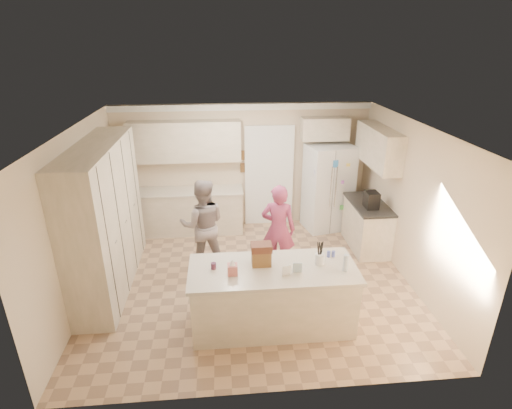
{
  "coord_description": "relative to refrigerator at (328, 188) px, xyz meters",
  "views": [
    {
      "loc": [
        -0.45,
        -5.69,
        3.81
      ],
      "look_at": [
        0.1,
        0.35,
        1.25
      ],
      "focal_mm": 28.0,
      "sensor_mm": 36.0,
      "label": 1
    }
  ],
  "objects": [
    {
      "name": "island_top",
      "position": [
        -1.55,
        -3.04,
        0.0
      ],
      "size": [
        2.28,
        0.96,
        0.05
      ],
      "primitive_type": "cube",
      "color": "beige",
      "rests_on": "island_base"
    },
    {
      "name": "wall_frame_upper",
      "position": [
        -1.73,
        0.33,
        0.65
      ],
      "size": [
        0.15,
        0.02,
        0.2
      ],
      "primitive_type": "cube",
      "color": "brown",
      "rests_on": "wall_back"
    },
    {
      "name": "wall_frame_lower",
      "position": [
        -1.73,
        0.33,
        0.38
      ],
      "size": [
        0.15,
        0.02,
        0.2
      ],
      "primitive_type": "cube",
      "color": "brown",
      "rests_on": "wall_back"
    },
    {
      "name": "wall_front",
      "position": [
        -1.75,
        -4.25,
        0.4
      ],
      "size": [
        5.2,
        0.02,
        2.6
      ],
      "primitive_type": "cube",
      "color": "beige",
      "rests_on": "ground"
    },
    {
      "name": "water_bottle",
      "position": [
        -0.6,
        -3.19,
        0.14
      ],
      "size": [
        0.07,
        0.07,
        0.24
      ],
      "primitive_type": "cylinder",
      "color": "silver",
      "rests_on": "island_top"
    },
    {
      "name": "shaker_salt",
      "position": [
        -0.73,
        -2.82,
        0.07
      ],
      "size": [
        0.05,
        0.05,
        0.09
      ],
      "primitive_type": "cylinder",
      "color": "#444E99",
      "rests_on": "island_top"
    },
    {
      "name": "utensil_crock",
      "position": [
        -0.9,
        -2.99,
        0.1
      ],
      "size": [
        0.13,
        0.13,
        0.15
      ],
      "primitive_type": "cylinder",
      "color": "white",
      "rests_on": "island_top"
    },
    {
      "name": "fridge_magnets",
      "position": [
        0.0,
        -0.36,
        0.0
      ],
      "size": [
        0.76,
        0.02,
        1.44
      ],
      "primitive_type": null,
      "color": "tan",
      "rests_on": "refrigerator"
    },
    {
      "name": "fridge_seam",
      "position": [
        0.0,
        -0.35,
        0.0
      ],
      "size": [
        0.02,
        0.02,
        1.78
      ],
      "primitive_type": "cube",
      "color": "gray",
      "rests_on": "refrigerator"
    },
    {
      "name": "island_base",
      "position": [
        -1.55,
        -3.04,
        -0.46
      ],
      "size": [
        2.2,
        0.9,
        0.88
      ],
      "primitive_type": "cube",
      "color": "beige",
      "rests_on": "floor"
    },
    {
      "name": "back_countertop",
      "position": [
        -2.9,
        0.05,
        0.0
      ],
      "size": [
        2.24,
        0.63,
        0.04
      ],
      "primitive_type": "cube",
      "color": "beige",
      "rests_on": "back_base_cab"
    },
    {
      "name": "right_countertop",
      "position": [
        0.54,
        -0.94,
        0.0
      ],
      "size": [
        0.63,
        1.24,
        0.04
      ],
      "primitive_type": "cube",
      "color": "#2D2B28",
      "rests_on": "right_base_cab"
    },
    {
      "name": "back_upper_cab",
      "position": [
        -2.9,
        0.19,
        1.0
      ],
      "size": [
        2.2,
        0.35,
        0.8
      ],
      "primitive_type": "cube",
      "color": "beige",
      "rests_on": "wall_back"
    },
    {
      "name": "teen_boy",
      "position": [
        -2.55,
        -1.39,
        -0.08
      ],
      "size": [
        0.81,
        0.64,
        1.64
      ],
      "primitive_type": "imported",
      "rotation": [
        0.0,
        0.0,
        3.17
      ],
      "color": "gray",
      "rests_on": "floor"
    },
    {
      "name": "right_upper_cab",
      "position": [
        0.67,
        -0.74,
        1.05
      ],
      "size": [
        0.35,
        1.5,
        0.7
      ],
      "primitive_type": "cube",
      "color": "beige",
      "rests_on": "wall_right"
    },
    {
      "name": "fridge_handle_l",
      "position": [
        -0.05,
        -0.37,
        0.15
      ],
      "size": [
        0.02,
        0.02,
        0.85
      ],
      "primitive_type": "cylinder",
      "color": "silver",
      "rests_on": "refrigerator"
    },
    {
      "name": "floor",
      "position": [
        -1.75,
        -1.94,
        -0.91
      ],
      "size": [
        5.2,
        4.6,
        0.02
      ],
      "primitive_type": "cube",
      "color": "tan",
      "rests_on": "ground"
    },
    {
      "name": "over_fridge_cab",
      "position": [
        -0.1,
        0.19,
        1.2
      ],
      "size": [
        0.95,
        0.35,
        0.45
      ],
      "primitive_type": "cube",
      "color": "beige",
      "rests_on": "wall_back"
    },
    {
      "name": "tissue_box",
      "position": [
        -2.1,
        -3.14,
        0.1
      ],
      "size": [
        0.13,
        0.13,
        0.14
      ],
      "primitive_type": "cube",
      "color": "#C4675E",
      "rests_on": "island_top"
    },
    {
      "name": "back_base_cab",
      "position": [
        -2.9,
        0.06,
        -0.46
      ],
      "size": [
        2.2,
        0.6,
        0.88
      ],
      "primitive_type": "cube",
      "color": "beige",
      "rests_on": "floor"
    },
    {
      "name": "greeting_card_a",
      "position": [
        -1.4,
        -3.24,
        0.11
      ],
      "size": [
        0.12,
        0.06,
        0.16
      ],
      "primitive_type": "cube",
      "rotation": [
        0.15,
        0.0,
        0.2
      ],
      "color": "white",
      "rests_on": "island_top"
    },
    {
      "name": "tissue_plume",
      "position": [
        -2.1,
        -3.14,
        0.2
      ],
      "size": [
        0.08,
        0.08,
        0.08
      ],
      "primitive_type": "cone",
      "color": "white",
      "rests_on": "tissue_box"
    },
    {
      "name": "shaker_pepper",
      "position": [
        -0.66,
        -2.82,
        0.07
      ],
      "size": [
        0.05,
        0.05,
        0.09
      ],
      "primitive_type": "cylinder",
      "color": "#444E99",
      "rests_on": "island_top"
    },
    {
      "name": "doorway_casing",
      "position": [
        -1.2,
        0.31,
        0.15
      ],
      "size": [
        1.02,
        0.03,
        2.22
      ],
      "primitive_type": "cube",
      "color": "white",
      "rests_on": "floor"
    },
    {
      "name": "refrigerator",
      "position": [
        0.0,
        0.0,
        0.0
      ],
      "size": [
        1.02,
        0.87,
        1.8
      ],
      "primitive_type": "cube",
      "rotation": [
        0.0,
        0.0,
        0.21
      ],
      "color": "white",
      "rests_on": "floor"
    },
    {
      "name": "right_base_cab",
      "position": [
        0.55,
        -0.94,
        -0.46
      ],
      "size": [
        0.6,
        1.2,
        0.88
      ],
      "primitive_type": "cube",
      "color": "beige",
      "rests_on": "floor"
    },
    {
      "name": "dollhouse_body",
      "position": [
        -1.7,
        -2.94,
        0.14
      ],
      "size": [
        0.26,
        0.18,
        0.22
      ],
      "primitive_type": "cube",
      "color": "brown",
      "rests_on": "island_top"
    },
    {
      "name": "fridge_handle_r",
      "position": [
        0.05,
        -0.37,
        0.15
      ],
      "size": [
        0.02,
        0.02,
        0.85
      ],
      "primitive_type": "cylinder",
      "color": "silver",
      "rests_on": "refrigerator"
    },
    {
      "name": "wall_back",
      "position": [
        -1.75,
        0.37,
        0.4
      ],
      "size": [
        5.2,
        0.02,
        2.6
      ],
      "primitive_type": "cube",
      "color": "beige",
      "rests_on": "ground"
    },
    {
      "name": "crown_back",
      "position": [
        -1.75,
        0.32,
        1.63
      ],
      "size": [
        5.2,
        0.08,
        0.12
      ],
      "primitive_type": "cube",
      "color": "white",
      "rests_on": "wall_back"
    },
    {
      "name": "doorway_opening",
      "position": [
        -1.2,
        0.34,
        0.15
      ],
      "size": [
        0.9,
        0.06,
        2.1
      ],
      "primitive_type": "cube",
      "color": "black",
      "rests_on": "floor"
    },
    {
      "name": "fridge_dispenser",
      "position": [
        -0.22,
        -0.37,
        0.25
      ],
      "size": [
        0.22,
        0.03,
        0.35
      ],
      "primitive_type": "cube",
      "color": "black",
      "rests_on": "refrigerator"
    },
    {
      "name": "jam_jar",
      "position": [
        -2.35,
        -2.99,
        0.07
      ],
      "size": [
        0.07,
        0.07,
        0.09
      ],
      "primitive_type": "cylinder",
      "color": "#59263F",
      "rests_on": "island_top"
    },
    {
      "name": "greeting_card_b",
      "position": [
        -1.25,
        -3.19,
        0.11
      ],
      "size": [
        0.12,
        0.05,
        0.16
      ],
      "primitive_type": "cube",
      "rotation": [
        0.15,
        0.0,
        -0.1
      ],
      "color": "silver",
      "rests_on": "island_top"
    },
    {
      "name": "teen_girl",
      "position": [
        -1.28,
        -1.63,
        -0.1
      ],
      "size": [
        0.66,
        0.52,
        1.59
      ],
      "primitive_type": "imported",
      "rotation": [
        0.0,
        0.0,
        2.88
      ],
      "color": "#AC345F",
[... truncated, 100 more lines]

